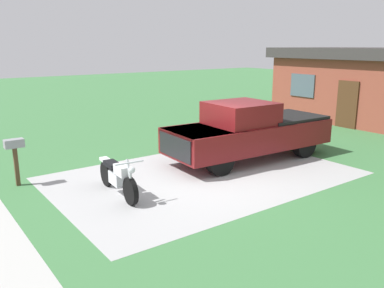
{
  "coord_description": "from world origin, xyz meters",
  "views": [
    {
      "loc": [
        8.61,
        -6.72,
        3.64
      ],
      "look_at": [
        -0.31,
        -0.19,
        0.9
      ],
      "focal_mm": 37.52,
      "sensor_mm": 36.0,
      "label": 1
    }
  ],
  "objects": [
    {
      "name": "pickup_truck",
      "position": [
        -0.49,
        2.29,
        0.95
      ],
      "size": [
        2.29,
        5.72,
        1.9
      ],
      "color": "black",
      "rests_on": "ground"
    },
    {
      "name": "ground_plane",
      "position": [
        0.0,
        0.0,
        0.0
      ],
      "size": [
        80.0,
        80.0,
        0.0
      ],
      "primitive_type": "plane",
      "color": "#3C7340"
    },
    {
      "name": "driveway_pad",
      "position": [
        0.0,
        0.0,
        0.0
      ],
      "size": [
        5.52,
        8.34,
        0.01
      ],
      "primitive_type": "cube",
      "color": "#A3A3A3",
      "rests_on": "ground"
    },
    {
      "name": "mailbox",
      "position": [
        -2.28,
        -4.49,
        0.98
      ],
      "size": [
        0.26,
        0.48,
        1.26
      ],
      "color": "#4C3823",
      "rests_on": "ground"
    },
    {
      "name": "neighbor_house",
      "position": [
        -1.63,
        11.87,
        1.79
      ],
      "size": [
        9.6,
        5.6,
        3.5
      ],
      "color": "brown",
      "rests_on": "ground"
    },
    {
      "name": "motorcycle",
      "position": [
        -0.08,
        -2.63,
        0.47
      ],
      "size": [
        2.21,
        0.7,
        1.09
      ],
      "color": "black",
      "rests_on": "ground"
    }
  ]
}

